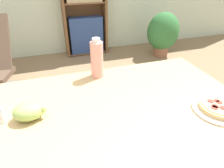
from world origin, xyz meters
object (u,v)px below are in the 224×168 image
(bookshelf, at_px, (84,7))
(potted_plant_floor, at_px, (163,33))
(pizza_on_plate, at_px, (219,108))
(drink_bottle, at_px, (97,59))
(grape_bunch, at_px, (29,111))
(salt_shaker, at_px, (0,115))

(bookshelf, distance_m, potted_plant_floor, 1.32)
(pizza_on_plate, height_order, potted_plant_floor, pizza_on_plate)
(potted_plant_floor, bearing_deg, bookshelf, 157.01)
(bookshelf, bearing_deg, drink_bottle, -98.91)
(grape_bunch, bearing_deg, pizza_on_plate, -14.09)
(pizza_on_plate, relative_size, salt_shaker, 3.37)
(bookshelf, bearing_deg, pizza_on_plate, -87.71)
(grape_bunch, height_order, salt_shaker, grape_bunch)
(pizza_on_plate, height_order, salt_shaker, salt_shaker)
(grape_bunch, bearing_deg, bookshelf, 73.79)
(pizza_on_plate, distance_m, grape_bunch, 0.87)
(drink_bottle, relative_size, potted_plant_floor, 0.34)
(salt_shaker, bearing_deg, drink_bottle, 28.78)
(pizza_on_plate, xyz_separation_m, grape_bunch, (-0.84, 0.21, 0.02))
(grape_bunch, xyz_separation_m, salt_shaker, (-0.12, 0.02, -0.00))
(pizza_on_plate, xyz_separation_m, bookshelf, (-0.11, 2.73, -0.00))
(salt_shaker, xyz_separation_m, potted_plant_floor, (2.02, 2.01, -0.40))
(potted_plant_floor, bearing_deg, salt_shaker, -135.17)
(pizza_on_plate, bearing_deg, grape_bunch, 165.91)
(pizza_on_plate, height_order, bookshelf, bookshelf)
(bookshelf, bearing_deg, grape_bunch, -106.21)
(grape_bunch, relative_size, drink_bottle, 0.61)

